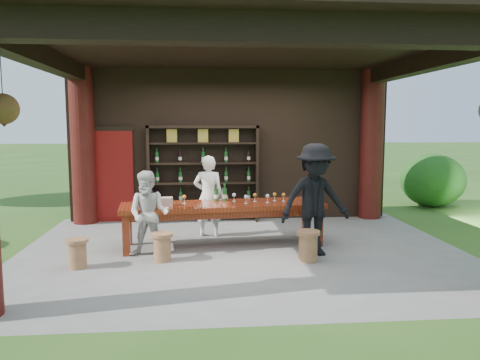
{
  "coord_description": "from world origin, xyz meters",
  "views": [
    {
      "loc": [
        -0.71,
        -7.61,
        2.11
      ],
      "look_at": [
        0.0,
        0.4,
        1.15
      ],
      "focal_mm": 35.0,
      "sensor_mm": 36.0,
      "label": 1
    }
  ],
  "objects": [
    {
      "name": "ground",
      "position": [
        0.0,
        0.0,
        0.0
      ],
      "size": [
        90.0,
        90.0,
        0.0
      ],
      "primitive_type": "plane",
      "color": "#2D5119",
      "rests_on": "ground"
    },
    {
      "name": "pavilion",
      "position": [
        -0.01,
        0.43,
        2.13
      ],
      "size": [
        7.5,
        6.0,
        3.6
      ],
      "color": "slate",
      "rests_on": "ground"
    },
    {
      "name": "wine_shelf",
      "position": [
        -0.61,
        2.45,
        1.05
      ],
      "size": [
        2.37,
        0.36,
        2.09
      ],
      "color": "black",
      "rests_on": "ground"
    },
    {
      "name": "tasting_table",
      "position": [
        -0.3,
        0.39,
        0.63
      ],
      "size": [
        3.57,
        1.23,
        0.75
      ],
      "rotation": [
        0.0,
        0.0,
        0.1
      ],
      "color": "#62200E",
      "rests_on": "ground"
    },
    {
      "name": "stool_near_left",
      "position": [
        -1.29,
        -0.48,
        0.23
      ],
      "size": [
        0.34,
        0.34,
        0.44
      ],
      "rotation": [
        0.0,
        0.0,
        0.32
      ],
      "color": "brown",
      "rests_on": "ground"
    },
    {
      "name": "stool_near_right",
      "position": [
        0.96,
        -0.68,
        0.25
      ],
      "size": [
        0.36,
        0.36,
        0.48
      ],
      "rotation": [
        0.0,
        0.0,
        -0.44
      ],
      "color": "brown",
      "rests_on": "ground"
    },
    {
      "name": "stool_far_left",
      "position": [
        -2.51,
        -0.72,
        0.23
      ],
      "size": [
        0.33,
        0.33,
        0.44
      ],
      "rotation": [
        0.0,
        0.0,
        -0.43
      ],
      "color": "brown",
      "rests_on": "ground"
    },
    {
      "name": "host",
      "position": [
        -0.53,
        1.11,
        0.77
      ],
      "size": [
        0.61,
        0.45,
        1.53
      ],
      "primitive_type": "imported",
      "rotation": [
        0.0,
        0.0,
        2.99
      ],
      "color": "white",
      "rests_on": "ground"
    },
    {
      "name": "guest_woman",
      "position": [
        -1.51,
        -0.2,
        0.69
      ],
      "size": [
        0.76,
        0.65,
        1.38
      ],
      "primitive_type": "imported",
      "rotation": [
        0.0,
        0.0,
        -0.2
      ],
      "color": "beige",
      "rests_on": "ground"
    },
    {
      "name": "guest_man",
      "position": [
        1.14,
        -0.35,
        0.9
      ],
      "size": [
        1.28,
        0.89,
        1.81
      ],
      "primitive_type": "imported",
      "rotation": [
        0.0,
        0.0,
        0.2
      ],
      "color": "black",
      "rests_on": "ground"
    },
    {
      "name": "table_bottles",
      "position": [
        -0.3,
        0.67,
        0.9
      ],
      "size": [
        0.23,
        0.17,
        0.31
      ],
      "color": "#194C1E",
      "rests_on": "tasting_table"
    },
    {
      "name": "table_glasses",
      "position": [
        0.17,
        0.47,
        0.82
      ],
      "size": [
        1.82,
        0.31,
        0.15
      ],
      "color": "silver",
      "rests_on": "tasting_table"
    },
    {
      "name": "napkin_basket",
      "position": [
        -1.29,
        0.22,
        0.82
      ],
      "size": [
        0.28,
        0.2,
        0.14
      ],
      "primitive_type": "cube",
      "rotation": [
        0.0,
        0.0,
        0.1
      ],
      "color": "#BF6672",
      "rests_on": "tasting_table"
    },
    {
      "name": "shrubs",
      "position": [
        3.79,
        0.73,
        0.54
      ],
      "size": [
        15.58,
        8.17,
        1.36
      ],
      "color": "#194C14",
      "rests_on": "ground"
    },
    {
      "name": "trees",
      "position": [
        3.32,
        2.05,
        3.37
      ],
      "size": [
        21.34,
        10.15,
        4.8
      ],
      "color": "#3F2819",
      "rests_on": "ground"
    }
  ]
}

